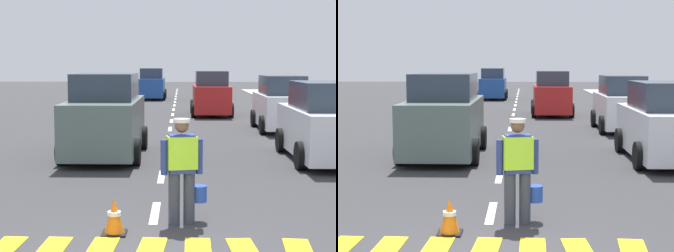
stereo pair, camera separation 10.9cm
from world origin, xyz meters
TOP-DOWN VIEW (x-y plane):
  - ground_plane at (0.00, 21.00)m, footprint 96.00×96.00m
  - lane_center_line at (0.00, 25.20)m, footprint 0.14×46.40m
  - road_worker at (0.47, 2.11)m, footprint 0.73×0.47m
  - traffic_cone_near at (-0.55, 1.53)m, footprint 0.36×0.36m
  - car_outgoing_far at (1.87, 20.59)m, footprint 1.97×4.09m
  - car_parked_curbside at (4.21, 7.94)m, footprint 2.09×4.31m
  - car_oncoming_third at (-1.66, 32.51)m, footprint 1.99×3.98m
  - car_parked_far at (4.18, 14.44)m, footprint 1.91×3.94m
  - car_oncoming_lead at (-1.61, 8.44)m, footprint 2.06×4.31m

SIDE VIEW (x-z plane):
  - ground_plane at x=0.00m, z-range 0.00..0.00m
  - lane_center_line at x=0.00m, z-range 0.00..0.01m
  - traffic_cone_near at x=-0.55m, z-range 0.00..0.54m
  - road_worker at x=0.47m, z-range 0.10..1.77m
  - car_parked_curbside at x=4.21m, z-range -0.07..1.98m
  - car_parked_far at x=4.18m, z-range -0.08..1.99m
  - car_outgoing_far at x=1.87m, z-range -0.08..2.07m
  - car_oncoming_third at x=-1.66m, z-range -0.08..2.09m
  - car_oncoming_lead at x=-1.61m, z-range -0.08..2.17m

